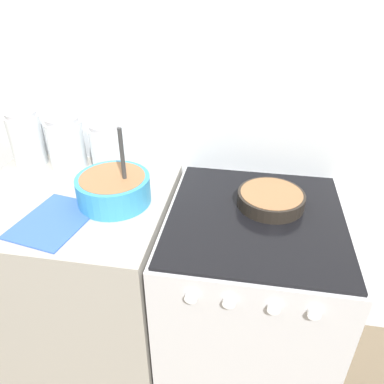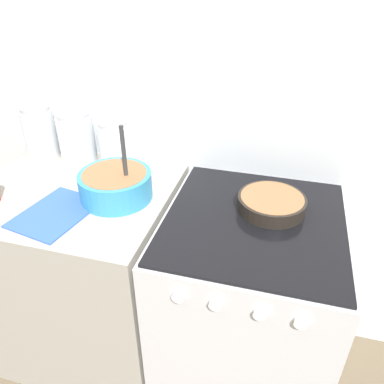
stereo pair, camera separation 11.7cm
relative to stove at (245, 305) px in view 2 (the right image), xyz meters
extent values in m
cube|color=silver|center=(-0.35, 0.37, 0.75)|extent=(4.59, 0.05, 2.40)
cube|color=#9E998E|center=(-0.75, 0.00, 0.00)|extent=(0.80, 0.70, 0.90)
cube|color=silver|center=(0.00, 0.00, -0.01)|extent=(0.67, 0.70, 0.89)
cube|color=black|center=(0.00, 0.00, 0.45)|extent=(0.64, 0.67, 0.01)
cylinder|color=white|center=(-0.18, -0.36, 0.37)|extent=(0.04, 0.02, 0.04)
cylinder|color=white|center=(-0.07, -0.36, 0.37)|extent=(0.04, 0.02, 0.04)
cylinder|color=white|center=(0.07, -0.36, 0.37)|extent=(0.04, 0.02, 0.04)
cylinder|color=white|center=(0.18, -0.36, 0.37)|extent=(0.04, 0.02, 0.04)
cylinder|color=#338CBF|center=(-0.55, 0.01, 0.50)|extent=(0.28, 0.28, 0.11)
cylinder|color=#8C603D|center=(-0.55, 0.01, 0.53)|extent=(0.25, 0.25, 0.06)
cylinder|color=#333333|center=(-0.50, 0.01, 0.62)|extent=(0.02, 0.02, 0.29)
cylinder|color=black|center=(0.05, 0.08, 0.48)|extent=(0.25, 0.25, 0.05)
cylinder|color=#8C603D|center=(0.05, 0.08, 0.48)|extent=(0.23, 0.23, 0.05)
cylinder|color=silver|center=(-1.03, 0.25, 0.56)|extent=(0.14, 0.14, 0.23)
cylinder|color=red|center=(-1.03, 0.25, 0.52)|extent=(0.13, 0.13, 0.14)
cylinder|color=#B2B2B7|center=(-1.03, 0.25, 0.69)|extent=(0.13, 0.13, 0.02)
cylinder|color=silver|center=(-0.85, 0.25, 0.56)|extent=(0.16, 0.16, 0.21)
cylinder|color=olive|center=(-0.85, 0.25, 0.52)|extent=(0.14, 0.14, 0.13)
cylinder|color=#B2B2B7|center=(-0.85, 0.25, 0.68)|extent=(0.14, 0.14, 0.02)
cylinder|color=silver|center=(-0.66, 0.25, 0.55)|extent=(0.14, 0.14, 0.19)
cylinder|color=tan|center=(-0.66, 0.25, 0.51)|extent=(0.12, 0.12, 0.12)
cylinder|color=#B2B2B7|center=(-0.66, 0.25, 0.66)|extent=(0.13, 0.13, 0.02)
cube|color=#3359B2|center=(-0.72, -0.16, 0.45)|extent=(0.28, 0.33, 0.01)
camera|label=1|loc=(-0.05, -1.15, 1.25)|focal=35.00mm
camera|label=2|loc=(0.07, -1.12, 1.25)|focal=35.00mm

